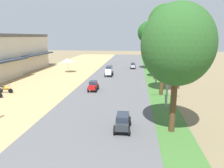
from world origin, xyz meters
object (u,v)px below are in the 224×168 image
vendor_umbrella (68,60)px  utility_pole_near (182,49)px  median_tree_fourth (150,33)px  car_hatchback_red (93,85)px  streetlamp_near (169,57)px  streetlamp_far (147,43)px  car_van_white (109,70)px  median_tree_nearest (177,45)px  car_sedan_silver (133,65)px  median_tree_second (165,25)px  median_tree_third (156,39)px  car_sedan_charcoal (123,121)px  streetlamp_mid (157,50)px  parked_motorbike_sixth (6,89)px

vendor_umbrella → utility_pole_near: 20.41m
median_tree_fourth → car_hatchback_red: median_tree_fourth is taller
streetlamp_near → utility_pole_near: bearing=71.4°
streetlamp_far → car_van_white: 26.65m
median_tree_nearest → car_sedan_silver: median_tree_nearest is taller
streetlamp_far → car_sedan_silver: bearing=-101.5°
car_hatchback_red → car_van_white: car_van_white is taller
car_hatchback_red → car_van_white: (0.66, 9.60, 0.28)m
streetlamp_far → car_van_white: (-7.20, -25.40, -3.66)m
median_tree_fourth → streetlamp_near: bearing=-89.1°
median_tree_second → median_tree_third: 8.84m
streetlamp_far → car_sedan_charcoal: (-3.64, -45.13, -3.94)m
median_tree_fourth → median_tree_second: bearing=-88.5°
streetlamp_mid → utility_pole_near: size_ratio=0.84×
streetlamp_near → car_van_white: size_ratio=3.40×
utility_pole_near → car_sedan_silver: 17.18m
car_hatchback_red → median_tree_second: bearing=-3.9°
utility_pole_near → car_hatchback_red: bearing=-166.2°
median_tree_third → streetlamp_far: bearing=90.2°
median_tree_nearest → median_tree_fourth: size_ratio=0.92×
streetlamp_far → car_hatchback_red: size_ratio=4.02×
utility_pole_near → car_sedan_charcoal: utility_pole_near is taller
median_tree_nearest → car_sedan_charcoal: (-3.40, -0.26, -5.22)m
median_tree_second → car_sedan_charcoal: size_ratio=4.32×
vendor_umbrella → car_van_white: vendor_umbrella is taller
parked_motorbike_sixth → utility_pole_near: utility_pole_near is taller
parked_motorbike_sixth → median_tree_second: 19.31m
streetlamp_mid → utility_pole_near: utility_pole_near is taller
streetlamp_far → median_tree_nearest: bearing=-90.3°
median_tree_third → car_sedan_silver: (-3.51, 9.92, -5.42)m
car_sedan_charcoal → median_tree_fourth: bearing=83.1°
car_hatchback_red → utility_pole_near: bearing=13.8°
car_van_white → median_tree_fourth: bearing=47.3°
median_tree_fourth → car_hatchback_red: 19.66m
parked_motorbike_sixth → vendor_umbrella: vendor_umbrella is taller
median_tree_third → car_van_white: median_tree_third is taller
median_tree_second → median_tree_third: size_ratio=1.27×
median_tree_nearest → car_van_white: 21.26m
streetlamp_mid → car_van_white: streetlamp_mid is taller
median_tree_nearest → car_hatchback_red: median_tree_nearest is taller
car_hatchback_red → car_sedan_silver: size_ratio=0.89×
car_sedan_silver → median_tree_nearest: bearing=-83.5°
vendor_umbrella → utility_pole_near: utility_pole_near is taller
streetlamp_mid → car_van_white: 9.17m
streetlamp_mid → utility_pole_near: 3.76m
median_tree_nearest → car_sedan_charcoal: median_tree_nearest is taller
parked_motorbike_sixth → car_hatchback_red: bearing=11.9°
car_sedan_charcoal → car_van_white: size_ratio=0.94×
vendor_umbrella → median_tree_nearest: (14.87, -22.15, 3.65)m
median_tree_fourth → car_van_white: size_ratio=3.87×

